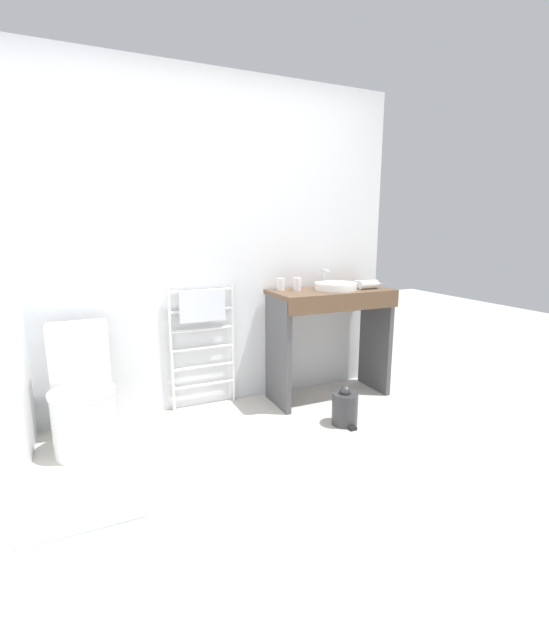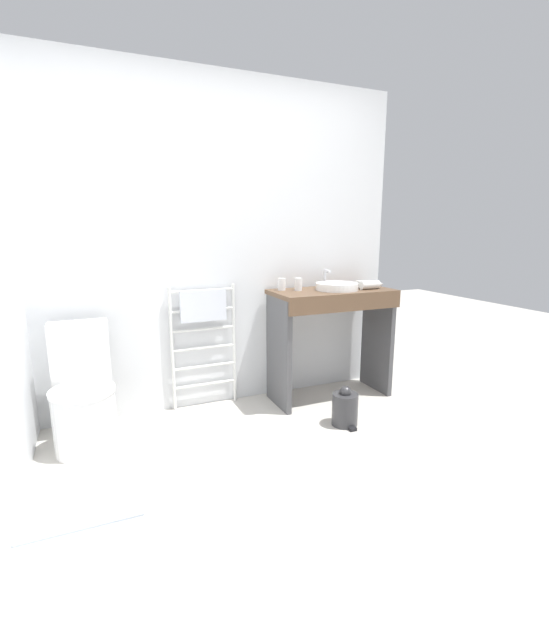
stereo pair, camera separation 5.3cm
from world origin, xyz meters
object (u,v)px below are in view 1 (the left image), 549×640
at_px(sink_basin, 336,286).
at_px(hair_dryer, 369,284).
at_px(towel_radiator, 203,322).
at_px(trash_bin, 345,408).
at_px(cup_near_wall, 281,284).
at_px(toilet, 83,400).
at_px(cup_near_edge, 297,284).

bearing_deg(sink_basin, hair_dryer, -11.19).
xyz_separation_m(towel_radiator, sink_basin, (1.02, -0.24, 0.25)).
bearing_deg(hair_dryer, sink_basin, 168.81).
relative_size(towel_radiator, trash_bin, 3.30).
bearing_deg(cup_near_wall, toilet, -171.37).
xyz_separation_m(toilet, cup_near_wall, (1.48, 0.22, 0.63)).
bearing_deg(cup_near_edge, cup_near_wall, 149.29).
bearing_deg(towel_radiator, cup_near_edge, -11.68).
xyz_separation_m(towel_radiator, cup_near_wall, (0.61, -0.08, 0.26)).
distance_m(towel_radiator, sink_basin, 1.08).
bearing_deg(trash_bin, toilet, 166.38).
bearing_deg(trash_bin, towel_radiator, 138.99).
distance_m(sink_basin, trash_bin, 0.96).
bearing_deg(towel_radiator, sink_basin, -13.17).
bearing_deg(sink_basin, cup_near_wall, 159.11).
bearing_deg(sink_basin, toilet, -177.91).
bearing_deg(toilet, hair_dryer, 0.37).
height_order(cup_near_wall, hair_dryer, cup_near_wall).
bearing_deg(cup_near_edge, toilet, -174.34).
bearing_deg(trash_bin, cup_near_wall, 108.51).
bearing_deg(cup_near_edge, hair_dryer, -14.09).
bearing_deg(sink_basin, towel_radiator, 166.83).
xyz_separation_m(towel_radiator, hair_dryer, (1.30, -0.29, 0.25)).
relative_size(towel_radiator, hair_dryer, 4.47).
relative_size(cup_near_edge, trash_bin, 0.34).
distance_m(cup_near_edge, trash_bin, 1.00).
bearing_deg(cup_near_edge, towel_radiator, 168.32).
height_order(toilet, towel_radiator, towel_radiator).
height_order(cup_near_wall, trash_bin, cup_near_wall).
xyz_separation_m(towel_radiator, trash_bin, (0.82, -0.72, -0.56)).
relative_size(cup_near_edge, hair_dryer, 0.46).
height_order(toilet, hair_dryer, hair_dryer).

